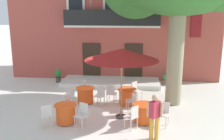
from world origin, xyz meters
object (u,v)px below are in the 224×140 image
(cafe_chair_front_2, at_px, (100,94))
(cafe_chair_far_side_0, at_px, (132,116))
(cafe_chair_near_tree_2, at_px, (136,90))
(ground_planter_right, at_px, (165,78))
(cafe_chair_front_1, at_px, (70,95))
(pedestrian_near_entrance, at_px, (155,115))
(cafe_table_far_side, at_px, (144,113))
(cafe_table_front, at_px, (85,95))
(ground_planter_left, at_px, (58,75))
(cafe_table_near_tree, at_px, (127,97))
(cafe_chair_far_side_2, at_px, (136,103))
(cafe_chair_middle_2, at_px, (70,103))
(cafe_chair_near_tree_1, at_px, (133,99))
(cafe_chair_far_side_1, at_px, (164,112))
(cafe_chair_middle_0, at_px, (46,114))
(cafe_chair_front_0, at_px, (87,88))
(cafe_chair_middle_1, at_px, (82,113))
(cafe_chair_near_tree_0, at_px, (111,93))
(cafe_umbrella, at_px, (122,55))
(cafe_table_middle, at_px, (66,114))

(cafe_chair_front_2, relative_size, cafe_chair_far_side_0, 1.00)
(cafe_chair_near_tree_2, bearing_deg, ground_planter_right, 59.49)
(cafe_chair_front_1, bearing_deg, pedestrian_near_entrance, -37.46)
(cafe_table_far_side, distance_m, pedestrian_near_entrance, 1.45)
(cafe_table_front, xyz_separation_m, cafe_chair_far_side_0, (2.27, -2.51, 0.14))
(cafe_chair_near_tree_2, distance_m, ground_planter_left, 5.44)
(cafe_chair_front_1, bearing_deg, cafe_table_near_tree, 8.98)
(cafe_chair_far_side_2, bearing_deg, cafe_chair_middle_2, -174.05)
(cafe_table_far_side, height_order, ground_planter_right, cafe_table_far_side)
(cafe_table_front, relative_size, cafe_chair_far_side_0, 0.95)
(cafe_chair_near_tree_1, distance_m, cafe_chair_far_side_1, 1.82)
(pedestrian_near_entrance, bearing_deg, cafe_table_far_side, 103.59)
(cafe_chair_middle_0, bearing_deg, ground_planter_right, 51.26)
(cafe_chair_front_0, distance_m, cafe_chair_far_side_0, 4.02)
(cafe_chair_front_2, xyz_separation_m, cafe_chair_far_side_1, (2.71, -1.86, 0.00))
(cafe_chair_middle_2, relative_size, cafe_table_far_side, 1.05)
(cafe_chair_middle_1, height_order, cafe_table_front, cafe_chair_middle_1)
(cafe_table_near_tree, bearing_deg, cafe_chair_near_tree_1, -68.11)
(cafe_chair_near_tree_0, xyz_separation_m, pedestrian_near_entrance, (1.81, -3.29, 0.37))
(cafe_chair_middle_0, relative_size, cafe_chair_far_side_1, 1.00)
(cafe_umbrella, height_order, ground_planter_left, cafe_umbrella)
(cafe_chair_front_1, height_order, cafe_chair_far_side_0, same)
(cafe_table_middle, distance_m, cafe_table_far_side, 3.03)
(cafe_table_near_tree, height_order, cafe_chair_far_side_1, cafe_chair_far_side_1)
(cafe_chair_far_side_2, relative_size, cafe_umbrella, 0.31)
(pedestrian_near_entrance, bearing_deg, cafe_table_near_tree, 108.30)
(cafe_table_near_tree, distance_m, cafe_chair_far_side_0, 2.53)
(cafe_chair_far_side_0, bearing_deg, cafe_chair_front_0, 125.90)
(cafe_chair_near_tree_2, relative_size, cafe_chair_far_side_2, 1.00)
(cafe_chair_near_tree_1, distance_m, pedestrian_near_entrance, 2.65)
(cafe_table_middle, xyz_separation_m, cafe_chair_far_side_1, (3.74, 0.17, 0.14))
(cafe_table_near_tree, relative_size, ground_planter_left, 1.10)
(cafe_chair_front_1, height_order, cafe_chair_far_side_2, same)
(cafe_chair_front_2, height_order, ground_planter_left, cafe_chair_front_2)
(cafe_chair_far_side_0, xyz_separation_m, pedestrian_near_entrance, (0.75, -0.70, 0.37))
(cafe_umbrella, bearing_deg, cafe_chair_front_2, 129.55)
(cafe_chair_front_0, xyz_separation_m, cafe_chair_front_1, (-0.54, -1.16, 0.00))
(cafe_chair_middle_2, bearing_deg, cafe_table_far_side, -7.55)
(cafe_chair_near_tree_1, height_order, pedestrian_near_entrance, pedestrian_near_entrance)
(cafe_chair_far_side_0, bearing_deg, cafe_umbrella, 115.29)
(cafe_chair_far_side_1, distance_m, cafe_chair_far_side_2, 1.36)
(ground_planter_left, bearing_deg, cafe_chair_far_side_2, -43.78)
(cafe_chair_front_0, bearing_deg, cafe_chair_far_side_1, -38.68)
(cafe_table_far_side, bearing_deg, ground_planter_left, 134.04)
(cafe_chair_middle_2, relative_size, ground_planter_left, 1.16)
(cafe_chair_middle_2, height_order, cafe_chair_front_1, same)
(cafe_chair_far_side_1, height_order, cafe_umbrella, cafe_umbrella)
(cafe_chair_near_tree_0, height_order, ground_planter_left, cafe_chair_near_tree_0)
(cafe_table_near_tree, relative_size, cafe_chair_front_2, 0.95)
(cafe_chair_near_tree_1, xyz_separation_m, ground_planter_right, (1.81, 4.22, -0.13))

